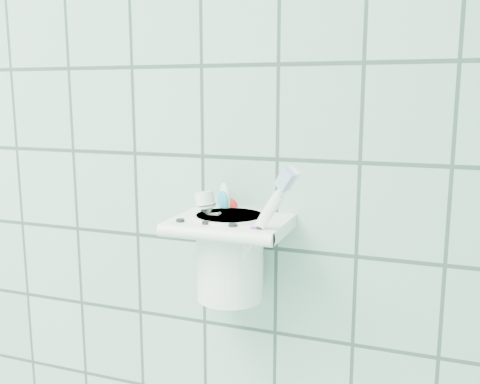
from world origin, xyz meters
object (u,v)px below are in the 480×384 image
object	(u,v)px
holder_bracket	(231,226)
toothpaste_tube	(219,235)
toothbrush_orange	(219,209)
toothbrush_pink	(233,205)
toothbrush_blue	(217,210)
cup	(230,253)

from	to	relation	value
holder_bracket	toothpaste_tube	size ratio (longest dim) A/B	1.05
toothbrush_orange	toothbrush_pink	bearing A→B (deg)	83.09
toothbrush_blue	toothpaste_tube	bearing A→B (deg)	-80.16
holder_bracket	toothbrush_pink	bearing A→B (deg)	101.18
cup	toothpaste_tube	xyz separation A→B (m)	(-0.01, -0.01, 0.02)
holder_bracket	toothbrush_orange	xyz separation A→B (m)	(-0.01, -0.00, 0.02)
cup	toothbrush_blue	size ratio (longest dim) A/B	0.54
holder_bracket	toothbrush_blue	distance (m)	0.03
toothbrush_pink	toothbrush_orange	bearing A→B (deg)	-107.13
toothpaste_tube	toothbrush_orange	bearing A→B (deg)	67.04
toothbrush_pink	toothbrush_blue	world-z (taller)	toothbrush_pink
holder_bracket	toothbrush_orange	size ratio (longest dim) A/B	0.70
toothpaste_tube	cup	bearing A→B (deg)	32.52
cup	toothpaste_tube	size ratio (longest dim) A/B	0.81
holder_bracket	toothbrush_blue	bearing A→B (deg)	163.16
holder_bracket	toothbrush_blue	world-z (taller)	toothbrush_blue
cup	toothbrush_blue	distance (m)	0.06
cup	toothbrush_pink	world-z (taller)	toothbrush_pink
toothbrush_blue	toothbrush_orange	world-z (taller)	toothbrush_orange
toothbrush_pink	cup	bearing A→B (deg)	-76.10
cup	toothbrush_blue	xyz separation A→B (m)	(-0.02, 0.00, 0.05)
holder_bracket	toothbrush_orange	distance (m)	0.02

